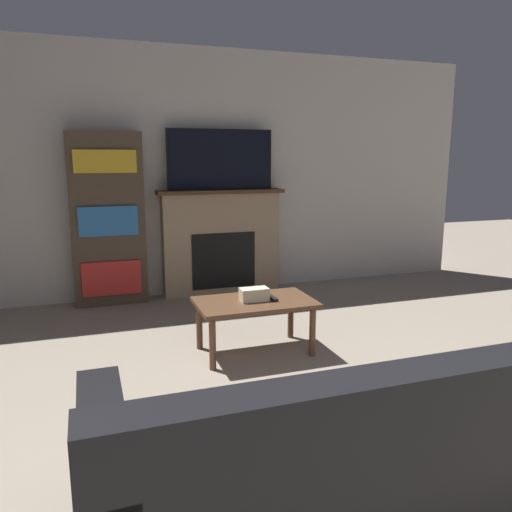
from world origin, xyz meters
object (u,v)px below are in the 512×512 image
object	(u,v)px
fireplace	(221,242)
tv	(220,160)
couch	(404,468)
bookshelf	(108,220)
coffee_table	(255,308)

from	to	relation	value
fireplace	tv	distance (m)	0.91
tv	couch	distance (m)	4.07
couch	bookshelf	size ratio (longest dim) A/B	1.37
fireplace	tv	size ratio (longest dim) A/B	1.21
couch	coffee_table	size ratio (longest dim) A/B	2.67
coffee_table	tv	bearing A→B (deg)	82.97
tv	coffee_table	world-z (taller)	tv
fireplace	couch	bearing A→B (deg)	-94.30
coffee_table	couch	bearing A→B (deg)	-91.90
fireplace	coffee_table	size ratio (longest dim) A/B	1.54
fireplace	coffee_table	bearing A→B (deg)	-96.96
fireplace	tv	world-z (taller)	tv
fireplace	tv	bearing A→B (deg)	-90.00
couch	fireplace	bearing A→B (deg)	85.70
bookshelf	coffee_table	bearing A→B (deg)	-61.25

